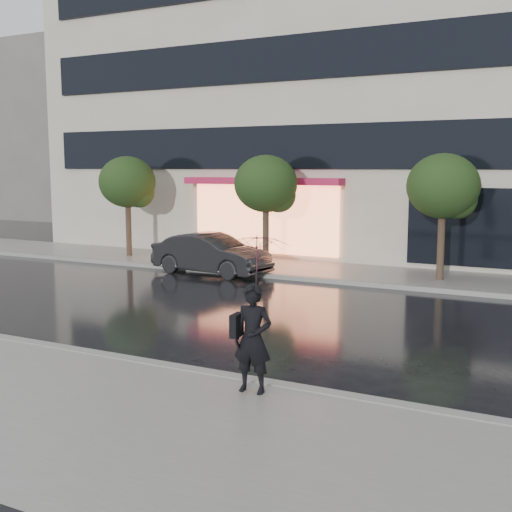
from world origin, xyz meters
The scene contains 12 objects.
ground centered at (0.00, 0.00, 0.00)m, with size 120.00×120.00×0.00m, color black.
sidewalk_near centered at (0.00, -3.25, 0.06)m, with size 60.00×4.50×0.12m, color slate.
sidewalk_far centered at (0.00, 10.25, 0.06)m, with size 60.00×3.50×0.12m, color slate.
curb_near centered at (0.00, -1.00, 0.07)m, with size 60.00×0.25×0.14m, color gray.
curb_far centered at (0.00, 8.50, 0.07)m, with size 60.00×0.25×0.14m, color gray.
office_building centered at (0.00, 17.97, 9.00)m, with size 30.00×12.76×18.00m.
bg_building_left centered at (-28.00, 26.00, 6.00)m, with size 14.00×10.00×12.00m, color #59544F.
tree_far_west centered at (-8.94, 10.03, 2.92)m, with size 2.20×2.20×3.99m.
tree_mid_west centered at (-2.94, 10.03, 2.92)m, with size 2.20×2.20×3.99m.
tree_mid_east centered at (3.06, 10.03, 2.92)m, with size 2.20×2.20×3.99m.
parked_car centered at (-4.17, 8.24, 0.68)m, with size 1.45×4.15×1.37m, color black.
pedestrian_with_umbrella centered at (2.51, -1.50, 1.76)m, with size 1.12×1.13×2.45m.
Camera 1 is at (6.88, -9.95, 3.56)m, focal length 45.00 mm.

